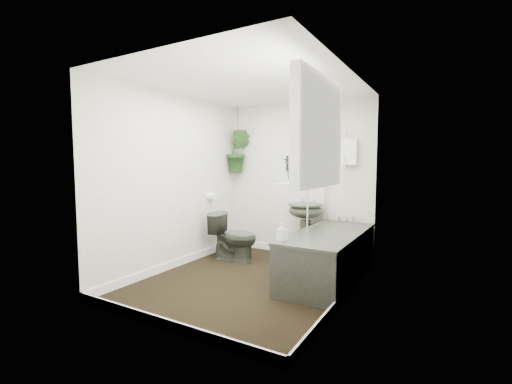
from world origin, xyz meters
The scene contains 22 objects.
floor centered at (0.00, 0.00, -0.01)m, with size 2.30×2.80×0.02m, color black.
ceiling centered at (0.00, 0.00, 2.31)m, with size 2.30×2.80×0.02m, color white.
wall_back centered at (0.00, 1.41, 1.15)m, with size 2.30×0.02×2.30m, color #F3EDCD.
wall_front centered at (0.00, -1.41, 1.15)m, with size 2.30×0.02×2.30m, color #F3EDCD.
wall_left centered at (-1.16, 0.00, 1.15)m, with size 0.02×2.80×2.30m, color #F3EDCD.
wall_right centered at (1.16, 0.00, 1.15)m, with size 0.02×2.80×2.30m, color #F3EDCD.
skirting centered at (0.00, 0.00, 0.05)m, with size 2.30×2.80×0.10m, color white.
bathtub centered at (0.80, 0.50, 0.29)m, with size 0.72×1.72×0.58m, color #31352A, non-canonical shape.
bath_screen centered at (0.47, 0.99, 1.28)m, with size 0.04×0.72×1.40m, color silver, non-canonical shape.
shower_box centered at (0.80, 1.34, 1.55)m, with size 0.20×0.10×0.35m, color white.
oval_mirror centered at (0.25, 1.37, 1.50)m, with size 0.46×0.03×0.62m, color #C3B295.
wall_sconce centered at (-0.15, 1.36, 1.40)m, with size 0.04×0.04×0.22m, color black.
toilet_roll_holder centered at (-1.10, 0.70, 0.90)m, with size 0.11×0.11×0.11m, color white.
window_recess centered at (1.09, -0.70, 1.65)m, with size 0.08×1.00×0.90m, color white.
window_sill centered at (1.02, -0.70, 1.23)m, with size 0.18×1.00×0.04m, color white.
window_blinds centered at (1.04, -0.70, 1.65)m, with size 0.01×0.86×0.76m, color white.
toilet centered at (-0.64, 0.62, 0.34)m, with size 0.39×0.68×0.69m, color #31352A.
pedestal_sink centered at (0.25, 1.12, 0.41)m, with size 0.49×0.41×0.83m, color #31352A, non-canonical shape.
sill_plant centered at (1.02, -0.99, 1.37)m, with size 0.22×0.19×0.24m, color black.
hanging_plant centered at (-0.97, 1.25, 1.58)m, with size 0.37×0.30×0.68m, color black.
soap_bottle centered at (0.51, -0.19, 0.68)m, with size 0.09×0.09×0.20m, color #31292A.
hanging_pot centered at (-0.97, 1.25, 1.86)m, with size 0.16×0.16×0.12m, color #50392E.
Camera 1 is at (2.06, -3.40, 1.40)m, focal length 24.00 mm.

